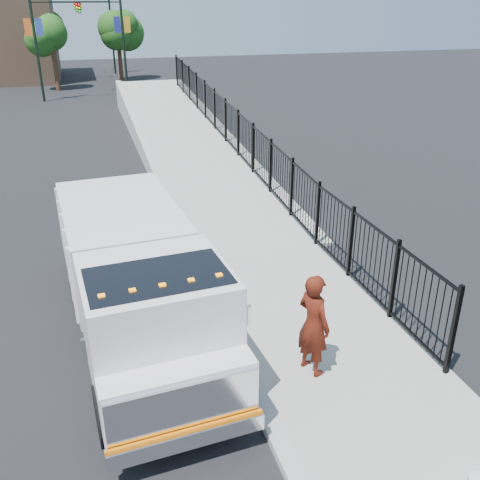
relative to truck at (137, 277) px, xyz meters
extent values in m
plane|color=black|center=(1.74, -0.87, -1.45)|extent=(120.00, 120.00, 0.00)
cube|color=#9E998E|center=(3.66, -2.87, -1.39)|extent=(3.55, 12.00, 0.12)
cube|color=#ADAAA3|center=(1.74, -2.87, -1.37)|extent=(0.30, 12.00, 0.16)
cube|color=#9E998E|center=(3.86, 15.13, -1.45)|extent=(3.95, 24.06, 3.19)
cube|color=black|center=(5.29, 11.13, -0.55)|extent=(0.10, 28.00, 1.80)
cube|color=black|center=(-0.03, 0.38, -0.91)|extent=(1.53, 6.82, 0.22)
cube|color=white|center=(0.15, -1.90, 0.09)|extent=(2.50, 2.37, 1.99)
cube|color=white|center=(0.25, -3.14, -0.41)|extent=(2.38, 0.88, 0.99)
cube|color=silver|center=(0.28, -3.51, -0.41)|extent=(2.29, 0.26, 0.85)
cube|color=silver|center=(0.29, -3.59, -0.91)|extent=(2.39, 0.37, 0.28)
cube|color=orange|center=(0.29, -3.59, -0.76)|extent=(2.38, 0.24, 0.06)
cube|color=black|center=(0.17, -2.15, 0.68)|extent=(2.28, 1.46, 0.85)
cube|color=white|center=(-0.13, 1.67, 0.09)|extent=(2.71, 4.35, 1.69)
cube|color=silver|center=(-1.01, -2.99, 0.53)|extent=(0.06, 0.06, 0.35)
cube|color=silver|center=(1.47, -2.79, 0.53)|extent=(0.06, 0.06, 0.35)
cube|color=orange|center=(-0.69, -2.57, 1.10)|extent=(0.11, 0.09, 0.06)
cube|color=orange|center=(-0.25, -2.53, 1.10)|extent=(0.11, 0.09, 0.06)
cube|color=orange|center=(0.20, -2.50, 1.10)|extent=(0.11, 0.09, 0.06)
cube|color=orange|center=(0.65, -2.46, 1.10)|extent=(0.11, 0.09, 0.06)
cube|color=orange|center=(1.09, -2.42, 1.10)|extent=(0.11, 0.09, 0.06)
cylinder|color=black|center=(-0.83, -2.68, -0.96)|extent=(0.40, 1.02, 0.99)
cylinder|color=black|center=(1.25, -2.51, -0.96)|extent=(0.40, 1.02, 0.99)
cylinder|color=black|center=(-1.22, 2.18, -0.96)|extent=(0.40, 1.02, 0.99)
cylinder|color=black|center=(0.86, 2.35, -0.96)|extent=(0.40, 1.02, 0.99)
cylinder|color=black|center=(-1.31, 3.27, -0.96)|extent=(0.40, 1.02, 0.99)
cylinder|color=black|center=(0.77, 3.44, -0.96)|extent=(0.40, 1.02, 0.99)
imported|color=#50170B|center=(2.91, -2.08, -0.34)|extent=(0.71, 0.85, 1.99)
cylinder|color=black|center=(-3.16, 30.54, 2.55)|extent=(0.18, 0.18, 8.00)
cube|color=black|center=(-1.56, 30.54, 4.85)|extent=(3.20, 0.08, 0.08)
cube|color=black|center=(-0.12, 30.54, 4.50)|extent=(0.18, 0.22, 0.60)
cube|color=#28439B|center=(-2.81, 30.54, 3.35)|extent=(0.45, 0.04, 1.10)
cube|color=orange|center=(-3.51, 30.54, 3.35)|extent=(0.45, 0.04, 1.10)
cylinder|color=black|center=(2.79, 32.96, 2.55)|extent=(0.18, 0.18, 8.00)
cube|color=black|center=(1.19, 32.96, 4.85)|extent=(3.20, 0.08, 0.08)
cube|color=black|center=(-0.25, 32.96, 4.50)|extent=(0.18, 0.22, 0.60)
cube|color=gold|center=(3.14, 32.96, 3.35)|extent=(0.45, 0.04, 1.10)
cube|color=navy|center=(2.44, 32.96, 3.35)|extent=(0.45, 0.04, 1.10)
cylinder|color=black|center=(-2.93, 40.85, 2.55)|extent=(0.18, 0.18, 8.00)
cube|color=black|center=(-1.33, 40.85, 4.85)|extent=(3.20, 0.08, 0.08)
cube|color=black|center=(0.11, 40.85, 4.50)|extent=(0.18, 0.22, 0.60)
cube|color=#292CA4|center=(-2.58, 40.85, 3.35)|extent=(0.45, 0.04, 1.10)
cube|color=gold|center=(-3.28, 40.85, 3.35)|extent=(0.45, 0.04, 1.10)
cylinder|color=black|center=(2.74, 44.78, 2.55)|extent=(0.18, 0.18, 8.00)
cube|color=black|center=(1.14, 44.78, 4.85)|extent=(3.20, 0.08, 0.08)
cube|color=black|center=(-0.30, 44.78, 4.50)|extent=(0.18, 0.22, 0.60)
cube|color=gold|center=(3.09, 44.78, 3.35)|extent=(0.45, 0.04, 1.10)
cube|color=#2A36A5|center=(2.39, 44.78, 3.35)|extent=(0.45, 0.04, 1.10)
cylinder|color=#382314|center=(-2.29, 35.33, 0.15)|extent=(0.36, 0.36, 3.20)
sphere|color=#194714|center=(-2.29, 35.33, 2.55)|extent=(2.63, 2.63, 2.63)
cylinder|color=#382314|center=(2.93, 39.97, 0.15)|extent=(0.36, 0.36, 3.20)
sphere|color=#194714|center=(2.93, 39.97, 2.55)|extent=(2.72, 2.72, 2.72)
cylinder|color=#382314|center=(-2.78, 47.59, 0.15)|extent=(0.36, 0.36, 3.20)
sphere|color=#194714|center=(-2.78, 47.59, 2.55)|extent=(2.68, 2.68, 2.68)
camera|label=1|loc=(-0.64, -9.54, 5.01)|focal=40.00mm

